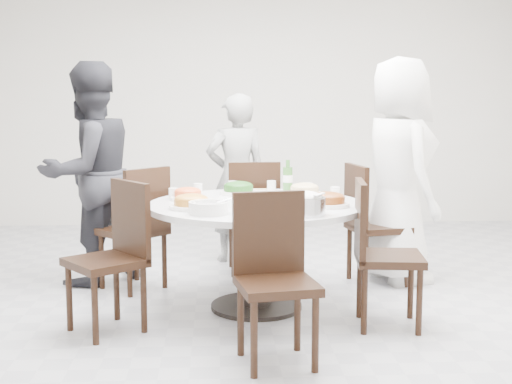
{
  "coord_description": "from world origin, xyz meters",
  "views": [
    {
      "loc": [
        -0.51,
        -5.11,
        1.51
      ],
      "look_at": [
        -0.24,
        -0.21,
        0.82
      ],
      "focal_mm": 50.0,
      "sensor_mm": 36.0,
      "label": 1
    }
  ],
  "objects": [
    {
      "name": "beverage_bottle",
      "position": [
        0.03,
        0.22,
        0.88
      ],
      "size": [
        0.07,
        0.07,
        0.25
      ],
      "primitive_type": "cylinder",
      "color": "#346A2A",
      "rests_on": "dining_table"
    },
    {
      "name": "chair_nw",
      "position": [
        -1.16,
        0.31,
        0.47
      ],
      "size": [
        0.59,
        0.59,
        0.95
      ],
      "primitive_type": "cube",
      "rotation": [
        0.0,
        0.0,
        3.93
      ],
      "color": "black",
      "rests_on": "floor"
    },
    {
      "name": "chair_ne",
      "position": [
        0.76,
        0.36,
        0.47
      ],
      "size": [
        0.49,
        0.49,
        0.95
      ],
      "primitive_type": "cube",
      "rotation": [
        0.0,
        0.0,
        1.76
      ],
      "color": "black",
      "rests_on": "floor"
    },
    {
      "name": "soup_bowl",
      "position": [
        -0.56,
        -0.68,
        0.79
      ],
      "size": [
        0.25,
        0.25,
        0.08
      ],
      "primitive_type": "cylinder",
      "color": "white",
      "rests_on": "dining_table"
    },
    {
      "name": "diner_right",
      "position": [
        0.93,
        0.44,
        0.89
      ],
      "size": [
        0.76,
        0.98,
        1.79
      ],
      "primitive_type": "imported",
      "rotation": [
        0.0,
        0.0,
        1.81
      ],
      "color": "silver",
      "rests_on": "floor"
    },
    {
      "name": "chopsticks",
      "position": [
        -0.27,
        0.39,
        0.76
      ],
      "size": [
        0.24,
        0.04,
        0.01
      ],
      "primitive_type": null,
      "color": "tan",
      "rests_on": "dining_table"
    },
    {
      "name": "dish_orange",
      "position": [
        -0.72,
        -0.11,
        0.78
      ],
      "size": [
        0.24,
        0.24,
        0.07
      ],
      "primitive_type": "cylinder",
      "color": "white",
      "rests_on": "dining_table"
    },
    {
      "name": "diner_left",
      "position": [
        -1.51,
        0.51,
        0.87
      ],
      "size": [
        1.07,
        1.07,
        1.75
      ],
      "primitive_type": "imported",
      "rotation": [
        0.0,
        0.0,
        3.93
      ],
      "color": "black",
      "rests_on": "floor"
    },
    {
      "name": "floor",
      "position": [
        0.0,
        0.0,
        0.0
      ],
      "size": [
        6.0,
        6.0,
        0.01
      ],
      "primitive_type": "cube",
      "color": "#A6A6AA",
      "rests_on": "ground"
    },
    {
      "name": "wall_back",
      "position": [
        0.0,
        3.0,
        1.4
      ],
      "size": [
        6.0,
        0.01,
        2.8
      ],
      "primitive_type": "cube",
      "color": "silver",
      "rests_on": "ground"
    },
    {
      "name": "dining_table",
      "position": [
        -0.24,
        -0.26,
        0.38
      ],
      "size": [
        1.5,
        1.5,
        0.75
      ],
      "primitive_type": "cylinder",
      "color": "white",
      "rests_on": "floor"
    },
    {
      "name": "dish_tofu",
      "position": [
        -0.68,
        -0.48,
        0.79
      ],
      "size": [
        0.29,
        0.29,
        0.08
      ],
      "primitive_type": "cylinder",
      "color": "white",
      "rests_on": "dining_table"
    },
    {
      "name": "dish_greens",
      "position": [
        -0.35,
        0.18,
        0.79
      ],
      "size": [
        0.28,
        0.28,
        0.07
      ],
      "primitive_type": "cylinder",
      "color": "white",
      "rests_on": "dining_table"
    },
    {
      "name": "dish_redbrown",
      "position": [
        0.23,
        -0.44,
        0.79
      ],
      "size": [
        0.29,
        0.29,
        0.07
      ],
      "primitive_type": "cylinder",
      "color": "white",
      "rests_on": "dining_table"
    },
    {
      "name": "rice_bowl",
      "position": [
        0.04,
        -0.75,
        0.81
      ],
      "size": [
        0.26,
        0.26,
        0.11
      ],
      "primitive_type": "cylinder",
      "color": "silver",
      "rests_on": "dining_table"
    },
    {
      "name": "diner_middle",
      "position": [
        -0.34,
        1.19,
        0.75
      ],
      "size": [
        0.6,
        0.45,
        1.5
      ],
      "primitive_type": "imported",
      "rotation": [
        0.0,
        0.0,
        3.33
      ],
      "color": "black",
      "rests_on": "floor"
    },
    {
      "name": "chair_n",
      "position": [
        -0.21,
        0.78,
        0.47
      ],
      "size": [
        0.43,
        0.43,
        0.95
      ],
      "primitive_type": "cube",
      "rotation": [
        0.0,
        0.0,
        3.18
      ],
      "color": "black",
      "rests_on": "floor"
    },
    {
      "name": "wall_front",
      "position": [
        0.0,
        -3.0,
        1.4
      ],
      "size": [
        6.0,
        0.01,
        2.8
      ],
      "primitive_type": "cube",
      "color": "silver",
      "rests_on": "ground"
    },
    {
      "name": "dish_pale",
      "position": [
        0.14,
        0.06,
        0.79
      ],
      "size": [
        0.27,
        0.27,
        0.07
      ],
      "primitive_type": "cylinder",
      "color": "white",
      "rests_on": "dining_table"
    },
    {
      "name": "tea_cups",
      "position": [
        -0.23,
        0.36,
        0.79
      ],
      "size": [
        0.07,
        0.07,
        0.08
      ],
      "primitive_type": "cylinder",
      "color": "white",
      "rests_on": "dining_table"
    },
    {
      "name": "chair_se",
      "position": [
        0.59,
        -0.69,
        0.47
      ],
      "size": [
        0.46,
        0.46,
        0.95
      ],
      "primitive_type": "cube",
      "rotation": [
        0.0,
        0.0,
        7.74
      ],
      "color": "black",
      "rests_on": "floor"
    },
    {
      "name": "chair_sw",
      "position": [
        -1.21,
        -0.7,
        0.47
      ],
      "size": [
        0.59,
        0.59,
        0.95
      ],
      "primitive_type": "cube",
      "rotation": [
        0.0,
        0.0,
        5.37
      ],
      "color": "black",
      "rests_on": "floor"
    },
    {
      "name": "chair_s",
      "position": [
        -0.18,
        -1.3,
        0.47
      ],
      "size": [
        0.49,
        0.49,
        0.95
      ],
      "primitive_type": "cube",
      "rotation": [
        0.0,
        0.0,
        6.46
      ],
      "color": "black",
      "rests_on": "floor"
    }
  ]
}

